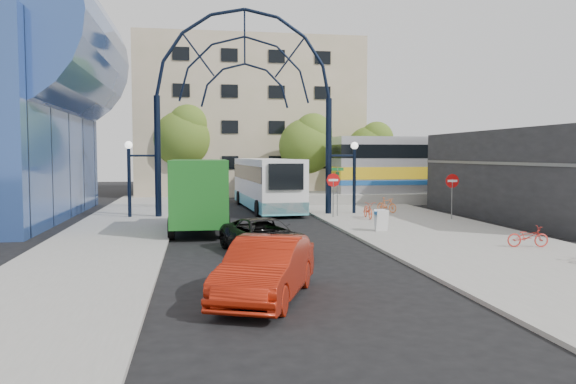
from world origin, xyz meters
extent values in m
plane|color=black|center=(0.00, 0.00, 0.00)|extent=(120.00, 120.00, 0.00)
cube|color=gray|center=(8.00, 4.00, 0.06)|extent=(8.00, 56.00, 0.12)
cube|color=gray|center=(-6.50, 6.00, 0.06)|extent=(5.00, 50.00, 0.12)
cylinder|color=black|center=(-5.00, 14.00, 3.50)|extent=(0.36, 0.36, 7.00)
cylinder|color=black|center=(5.00, 14.00, 3.50)|extent=(0.36, 0.36, 7.00)
cylinder|color=black|center=(-6.60, 14.00, 2.00)|extent=(0.20, 0.20, 4.00)
cylinder|color=black|center=(6.60, 14.00, 2.00)|extent=(0.20, 0.20, 4.00)
sphere|color=white|center=(-6.60, 14.00, 4.20)|extent=(0.44, 0.44, 0.44)
sphere|color=white|center=(6.60, 14.00, 4.20)|extent=(0.44, 0.44, 0.44)
cylinder|color=slate|center=(4.80, 12.00, 1.22)|extent=(0.06, 0.06, 2.20)
cylinder|color=red|center=(4.80, 12.00, 2.22)|extent=(0.80, 0.04, 0.80)
cube|color=white|center=(4.80, 11.97, 2.22)|extent=(0.55, 0.02, 0.12)
cylinder|color=slate|center=(11.00, 10.00, 1.22)|extent=(0.06, 0.06, 2.20)
cylinder|color=red|center=(11.00, 10.00, 2.22)|extent=(0.76, 0.04, 0.76)
cube|color=white|center=(11.00, 9.97, 2.22)|extent=(0.55, 0.02, 0.12)
cylinder|color=slate|center=(5.20, 12.60, 1.52)|extent=(0.05, 0.05, 2.80)
cube|color=#146626|center=(5.20, 12.60, 2.82)|extent=(0.70, 0.03, 0.18)
cube|color=#146626|center=(5.20, 12.60, 2.57)|extent=(0.03, 0.70, 0.18)
cube|color=white|center=(5.60, 5.80, 0.62)|extent=(0.55, 0.26, 0.99)
cube|color=white|center=(5.60, 6.15, 0.62)|extent=(0.55, 0.26, 0.99)
cube|color=#1E59A5|center=(5.60, 5.98, 0.95)|extent=(0.55, 0.42, 0.14)
cylinder|color=#315097|center=(-12.00, 15.00, 10.00)|extent=(9.00, 16.00, 9.00)
cube|color=black|center=(16.00, 10.00, 2.50)|extent=(6.00, 16.00, 5.00)
cube|color=tan|center=(2.00, 35.00, 7.00)|extent=(20.00, 12.00, 14.00)
cube|color=gray|center=(20.00, 22.00, 0.40)|extent=(32.00, 5.00, 0.80)
cube|color=#B7B7BC|center=(20.00, 22.00, 2.90)|extent=(25.00, 3.00, 4.20)
cube|color=gold|center=(20.00, 22.00, 2.30)|extent=(25.10, 3.05, 0.90)
cube|color=black|center=(20.00, 22.00, 3.90)|extent=(25.05, 3.05, 1.00)
cube|color=#1E59A5|center=(20.00, 22.00, 1.60)|extent=(25.10, 3.05, 0.35)
cylinder|color=#382314|center=(6.00, 26.00, 1.26)|extent=(0.36, 0.36, 2.52)
sphere|color=#3F691B|center=(6.00, 26.00, 4.34)|extent=(4.48, 4.48, 4.48)
sphere|color=#3F691B|center=(6.50, 25.70, 5.46)|extent=(3.08, 3.08, 3.08)
cylinder|color=#382314|center=(-4.00, 30.00, 1.44)|extent=(0.36, 0.36, 2.88)
sphere|color=#3F691B|center=(-4.00, 30.00, 4.96)|extent=(5.12, 5.12, 5.12)
sphere|color=#3F691B|center=(-3.50, 29.70, 6.24)|extent=(3.52, 3.52, 3.52)
cylinder|color=#382314|center=(12.00, 28.00, 1.17)|extent=(0.36, 0.36, 2.34)
sphere|color=#3F691B|center=(12.00, 28.00, 4.03)|extent=(4.16, 4.16, 4.16)
sphere|color=#3F691B|center=(12.50, 27.70, 5.07)|extent=(2.86, 2.86, 2.86)
cube|color=white|center=(1.76, 18.29, 1.85)|extent=(3.40, 12.27, 3.06)
cube|color=#5EC7D2|center=(1.76, 18.29, 0.58)|extent=(3.43, 12.27, 0.74)
cube|color=black|center=(1.76, 18.29, 2.48)|extent=(3.44, 12.03, 0.95)
cube|color=black|center=(2.13, 12.17, 2.43)|extent=(2.00, 0.26, 1.48)
cube|color=black|center=(1.41, 24.30, 1.69)|extent=(2.53, 0.34, 1.69)
cylinder|color=black|center=(0.23, 21.97, 0.51)|extent=(0.35, 1.03, 1.01)
cylinder|color=black|center=(2.85, 22.13, 0.51)|extent=(0.35, 1.03, 1.01)
cylinder|color=black|center=(0.72, 13.74, 0.51)|extent=(0.35, 1.03, 1.01)
cylinder|color=black|center=(3.34, 13.89, 0.51)|extent=(0.35, 1.03, 1.01)
cube|color=black|center=(-2.67, 9.99, 1.14)|extent=(2.41, 2.52, 2.28)
cube|color=black|center=(-2.66, 11.23, 1.61)|extent=(2.07, 0.13, 1.04)
cube|color=#1A631E|center=(-2.72, 6.88, 1.97)|extent=(2.55, 4.80, 2.90)
cylinder|color=black|center=(-3.87, 9.69, 0.50)|extent=(0.28, 1.00, 0.99)
cylinder|color=black|center=(-1.49, 9.66, 0.50)|extent=(0.28, 1.00, 0.99)
cylinder|color=black|center=(-3.92, 5.65, 0.50)|extent=(0.28, 1.00, 0.99)
cylinder|color=black|center=(-1.54, 5.62, 0.50)|extent=(0.28, 1.00, 0.99)
imported|color=black|center=(-0.40, 1.54, 0.65)|extent=(3.32, 5.07, 1.30)
imported|color=maroon|center=(-1.12, -4.95, 0.78)|extent=(3.27, 5.01, 1.56)
imported|color=#E9532E|center=(6.57, 11.08, 0.58)|extent=(0.73, 1.80, 0.93)
imported|color=orange|center=(8.67, 14.00, 0.57)|extent=(1.14, 1.51, 0.91)
imported|color=red|center=(9.67, 0.72, 0.53)|extent=(1.62, 0.81, 0.81)
camera|label=1|loc=(-2.82, -18.81, 3.65)|focal=35.00mm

